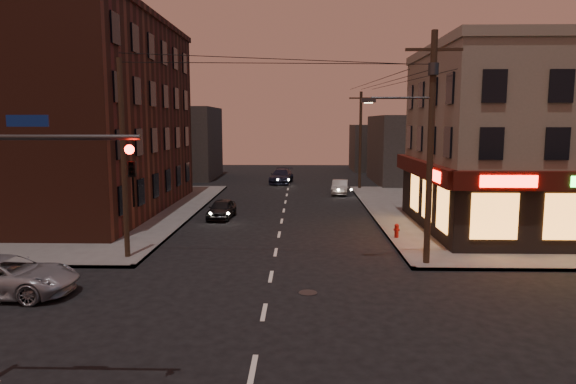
{
  "coord_description": "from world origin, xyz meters",
  "views": [
    {
      "loc": [
        1.22,
        -16.46,
        6.32
      ],
      "look_at": [
        0.64,
        6.45,
        3.2
      ],
      "focal_mm": 32.0,
      "sensor_mm": 36.0,
      "label": 1
    }
  ],
  "objects_px": {
    "suv_cross": "(5,276)",
    "sedan_far": "(281,176)",
    "sedan_mid": "(340,187)",
    "sedan_near": "(222,209)",
    "fire_hydrant": "(397,230)"
  },
  "relations": [
    {
      "from": "suv_cross",
      "to": "sedan_far",
      "type": "relative_size",
      "value": 1.02
    },
    {
      "from": "sedan_mid",
      "to": "sedan_far",
      "type": "height_order",
      "value": "sedan_far"
    },
    {
      "from": "sedan_far",
      "to": "sedan_near",
      "type": "bearing_deg",
      "value": -92.73
    },
    {
      "from": "sedan_near",
      "to": "fire_hydrant",
      "type": "xyz_separation_m",
      "value": [
        10.42,
        -6.11,
        -0.06
      ]
    },
    {
      "from": "suv_cross",
      "to": "sedan_mid",
      "type": "relative_size",
      "value": 1.34
    },
    {
      "from": "suv_cross",
      "to": "sedan_near",
      "type": "distance_m",
      "value": 16.41
    },
    {
      "from": "sedan_mid",
      "to": "sedan_far",
      "type": "relative_size",
      "value": 0.76
    },
    {
      "from": "sedan_near",
      "to": "sedan_far",
      "type": "distance_m",
      "value": 20.23
    },
    {
      "from": "sedan_mid",
      "to": "fire_hydrant",
      "type": "distance_m",
      "value": 18.0
    },
    {
      "from": "suv_cross",
      "to": "sedan_mid",
      "type": "height_order",
      "value": "suv_cross"
    },
    {
      "from": "sedan_mid",
      "to": "fire_hydrant",
      "type": "height_order",
      "value": "sedan_mid"
    },
    {
      "from": "sedan_mid",
      "to": "suv_cross",
      "type": "bearing_deg",
      "value": -110.27
    },
    {
      "from": "suv_cross",
      "to": "fire_hydrant",
      "type": "height_order",
      "value": "suv_cross"
    },
    {
      "from": "sedan_far",
      "to": "fire_hydrant",
      "type": "bearing_deg",
      "value": -68.15
    },
    {
      "from": "suv_cross",
      "to": "fire_hydrant",
      "type": "bearing_deg",
      "value": -58.61
    }
  ]
}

